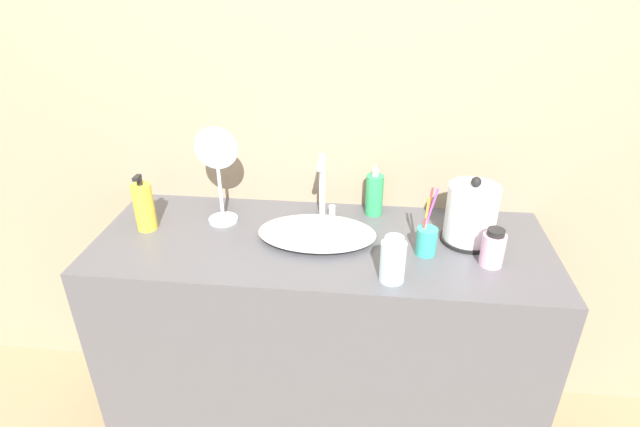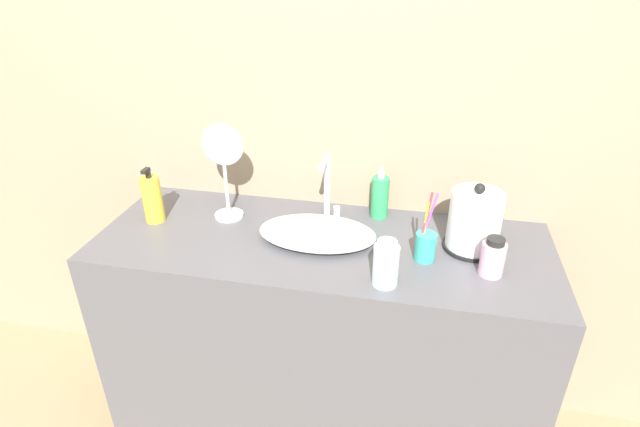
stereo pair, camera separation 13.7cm
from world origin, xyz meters
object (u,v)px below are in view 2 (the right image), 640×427
at_px(vanity_mirror, 224,164).
at_px(lotion_bottle, 152,199).
at_px(toothbrush_cup, 425,245).
at_px(faucet, 328,185).
at_px(electric_kettle, 474,223).
at_px(mouthwash_bottle, 386,264).
at_px(hand_cream_bottle, 493,257).
at_px(shampoo_bottle, 380,196).

bearing_deg(vanity_mirror, lotion_bottle, -161.59).
bearing_deg(toothbrush_cup, faucet, 149.46).
relative_size(toothbrush_cup, lotion_bottle, 1.11).
relative_size(faucet, electric_kettle, 1.03).
height_order(toothbrush_cup, mouthwash_bottle, toothbrush_cup).
bearing_deg(faucet, hand_cream_bottle, -24.41).
distance_m(shampoo_bottle, vanity_mirror, 0.54).
bearing_deg(shampoo_bottle, vanity_mirror, -167.93).
relative_size(faucet, shampoo_bottle, 1.21).
bearing_deg(toothbrush_cup, shampoo_bottle, 123.55).
bearing_deg(hand_cream_bottle, mouthwash_bottle, -159.44).
distance_m(mouthwash_bottle, hand_cream_bottle, 0.32).
xyz_separation_m(toothbrush_cup, hand_cream_bottle, (0.19, -0.04, 0.01)).
distance_m(mouthwash_bottle, vanity_mirror, 0.66).
xyz_separation_m(toothbrush_cup, mouthwash_bottle, (-0.11, -0.15, 0.02)).
bearing_deg(mouthwash_bottle, electric_kettle, 44.52).
bearing_deg(hand_cream_bottle, vanity_mirror, 168.56).
bearing_deg(hand_cream_bottle, shampoo_bottle, 140.94).
height_order(lotion_bottle, mouthwash_bottle, lotion_bottle).
bearing_deg(mouthwash_bottle, lotion_bottle, 165.69).
relative_size(electric_kettle, toothbrush_cup, 1.03).
bearing_deg(vanity_mirror, mouthwash_bottle, -26.55).
bearing_deg(toothbrush_cup, mouthwash_bottle, -125.13).
distance_m(faucet, mouthwash_bottle, 0.43).
height_order(mouthwash_bottle, hand_cream_bottle, mouthwash_bottle).
distance_m(faucet, toothbrush_cup, 0.40).
bearing_deg(vanity_mirror, toothbrush_cup, -11.30).
distance_m(electric_kettle, hand_cream_bottle, 0.15).
bearing_deg(electric_kettle, hand_cream_bottle, -69.85).
bearing_deg(faucet, vanity_mirror, -169.46).
bearing_deg(shampoo_bottle, toothbrush_cup, -56.45).
relative_size(electric_kettle, hand_cream_bottle, 1.88).
relative_size(mouthwash_bottle, hand_cream_bottle, 1.17).
height_order(faucet, vanity_mirror, vanity_mirror).
height_order(electric_kettle, lotion_bottle, electric_kettle).
relative_size(shampoo_bottle, vanity_mirror, 0.56).
bearing_deg(vanity_mirror, hand_cream_bottle, -11.44).
distance_m(faucet, lotion_bottle, 0.60).
relative_size(faucet, vanity_mirror, 0.68).
xyz_separation_m(faucet, shampoo_bottle, (0.18, 0.05, -0.05)).
bearing_deg(hand_cream_bottle, toothbrush_cup, 168.08).
bearing_deg(hand_cream_bottle, electric_kettle, 110.15).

